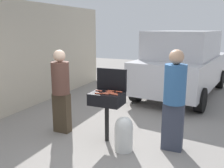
{
  "coord_description": "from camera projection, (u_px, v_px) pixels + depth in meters",
  "views": [
    {
      "loc": [
        1.87,
        -3.98,
        2.12
      ],
      "look_at": [
        -0.15,
        0.56,
        1.0
      ],
      "focal_mm": 40.33,
      "sensor_mm": 36.0,
      "label": 1
    }
  ],
  "objects": [
    {
      "name": "hot_dog_2",
      "position": [
        108.0,
        93.0,
        4.54
      ],
      "size": [
        0.13,
        0.03,
        0.03
      ],
      "primitive_type": "cylinder",
      "rotation": [
        0.0,
        1.57,
        0.07
      ],
      "color": "#C6593D",
      "rests_on": "bbq_grill"
    },
    {
      "name": "hot_dog_9",
      "position": [
        98.0,
        93.0,
        4.53
      ],
      "size": [
        0.13,
        0.03,
        0.03
      ],
      "primitive_type": "cylinder",
      "rotation": [
        0.0,
        1.57,
        0.04
      ],
      "color": "#AD4228",
      "rests_on": "bbq_grill"
    },
    {
      "name": "person_right",
      "position": [
        174.0,
        97.0,
        4.28
      ],
      "size": [
        0.37,
        0.37,
        1.77
      ],
      "rotation": [
        0.0,
        0.0,
        3.06
      ],
      "color": "#333847",
      "rests_on": "ground"
    },
    {
      "name": "hot_dog_7",
      "position": [
        115.0,
        94.0,
        4.46
      ],
      "size": [
        0.13,
        0.04,
        0.03
      ],
      "primitive_type": "cylinder",
      "rotation": [
        0.0,
        1.57,
        -0.12
      ],
      "color": "#C6593D",
      "rests_on": "bbq_grill"
    },
    {
      "name": "house_wall_side",
      "position": [
        20.0,
        56.0,
        6.51
      ],
      "size": [
        0.24,
        8.0,
        2.79
      ],
      "primitive_type": "cube",
      "color": "#B2A893",
      "rests_on": "ground"
    },
    {
      "name": "hot_dog_6",
      "position": [
        105.0,
        94.0,
        4.51
      ],
      "size": [
        0.13,
        0.03,
        0.03
      ],
      "primitive_type": "cylinder",
      "rotation": [
        0.0,
        1.57,
        -0.03
      ],
      "color": "#C6593D",
      "rests_on": "bbq_grill"
    },
    {
      "name": "grill_lid_open",
      "position": [
        112.0,
        79.0,
        4.77
      ],
      "size": [
        0.6,
        0.05,
        0.42
      ],
      "primitive_type": "cube",
      "color": "black",
      "rests_on": "bbq_grill"
    },
    {
      "name": "hot_dog_1",
      "position": [
        111.0,
        93.0,
        4.59
      ],
      "size": [
        0.13,
        0.03,
        0.03
      ],
      "primitive_type": "cylinder",
      "rotation": [
        0.0,
        1.57,
        0.0
      ],
      "color": "#AD4228",
      "rests_on": "bbq_grill"
    },
    {
      "name": "parked_minivan",
      "position": [
        183.0,
        63.0,
        7.93
      ],
      "size": [
        2.5,
        4.61,
        2.02
      ],
      "rotation": [
        0.0,
        0.0,
        3.01
      ],
      "color": "#B7B7BC",
      "rests_on": "ground"
    },
    {
      "name": "ground_plane",
      "position": [
        107.0,
        142.0,
        4.76
      ],
      "size": [
        24.0,
        24.0,
        0.0
      ],
      "primitive_type": "plane",
      "color": "gray"
    },
    {
      "name": "bbq_grill",
      "position": [
        107.0,
        100.0,
        4.65
      ],
      "size": [
        0.6,
        0.44,
        0.95
      ],
      "color": "black",
      "rests_on": "ground"
    },
    {
      "name": "person_left",
      "position": [
        61.0,
        89.0,
        5.05
      ],
      "size": [
        0.36,
        0.36,
        1.7
      ],
      "rotation": [
        0.0,
        0.0,
        -0.03
      ],
      "color": "#3F3323",
      "rests_on": "ground"
    },
    {
      "name": "hot_dog_4",
      "position": [
        111.0,
        91.0,
        4.71
      ],
      "size": [
        0.13,
        0.03,
        0.03
      ],
      "primitive_type": "cylinder",
      "rotation": [
        0.0,
        1.57,
        0.06
      ],
      "color": "#AD4228",
      "rests_on": "bbq_grill"
    },
    {
      "name": "hot_dog_3",
      "position": [
        114.0,
        93.0,
        4.53
      ],
      "size": [
        0.13,
        0.04,
        0.03
      ],
      "primitive_type": "cylinder",
      "rotation": [
        0.0,
        1.57,
        0.08
      ],
      "color": "#AD4228",
      "rests_on": "bbq_grill"
    },
    {
      "name": "hot_dog_5",
      "position": [
        119.0,
        92.0,
        4.65
      ],
      "size": [
        0.13,
        0.03,
        0.03
      ],
      "primitive_type": "cylinder",
      "rotation": [
        0.0,
        1.57,
        -0.03
      ],
      "color": "#AD4228",
      "rests_on": "bbq_grill"
    },
    {
      "name": "hot_dog_0",
      "position": [
        109.0,
        92.0,
        4.66
      ],
      "size": [
        0.13,
        0.03,
        0.03
      ],
      "primitive_type": "cylinder",
      "rotation": [
        0.0,
        1.57,
        -0.05
      ],
      "color": "#B74C33",
      "rests_on": "bbq_grill"
    },
    {
      "name": "propane_tank",
      "position": [
        124.0,
        133.0,
        4.38
      ],
      "size": [
        0.32,
        0.32,
        0.62
      ],
      "color": "silver",
      "rests_on": "ground"
    },
    {
      "name": "hot_dog_8",
      "position": [
        99.0,
        91.0,
        4.72
      ],
      "size": [
        0.13,
        0.04,
        0.03
      ],
      "primitive_type": "cylinder",
      "rotation": [
        0.0,
        1.57,
        0.09
      ],
      "color": "#B74C33",
      "rests_on": "bbq_grill"
    }
  ]
}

